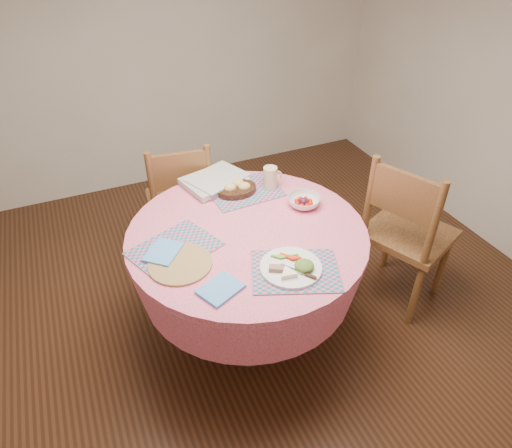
{
  "coord_description": "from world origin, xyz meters",
  "views": [
    {
      "loc": [
        -0.71,
        -1.72,
        2.16
      ],
      "look_at": [
        0.05,
        0.0,
        0.78
      ],
      "focal_mm": 32.0,
      "sensor_mm": 36.0,
      "label": 1
    }
  ],
  "objects_px": {
    "chair_back": "(181,200)",
    "dinner_plate": "(293,266)",
    "dining_table": "(248,260)",
    "chair_right": "(405,232)",
    "latte_mug": "(271,177)",
    "wicker_trivet": "(180,264)",
    "fruit_bowl": "(304,202)",
    "bread_bowl": "(237,188)"
  },
  "relations": [
    {
      "from": "chair_back",
      "to": "dinner_plate",
      "type": "xyz_separation_m",
      "value": [
        0.21,
        -1.17,
        0.29
      ]
    },
    {
      "from": "dining_table",
      "to": "chair_right",
      "type": "xyz_separation_m",
      "value": [
        0.96,
        -0.12,
        -0.03
      ]
    },
    {
      "from": "dining_table",
      "to": "latte_mug",
      "type": "distance_m",
      "value": 0.51
    },
    {
      "from": "wicker_trivet",
      "to": "fruit_bowl",
      "type": "height_order",
      "value": "fruit_bowl"
    },
    {
      "from": "chair_right",
      "to": "latte_mug",
      "type": "distance_m",
      "value": 0.86
    },
    {
      "from": "dining_table",
      "to": "dinner_plate",
      "type": "height_order",
      "value": "dinner_plate"
    },
    {
      "from": "wicker_trivet",
      "to": "latte_mug",
      "type": "distance_m",
      "value": 0.81
    },
    {
      "from": "chair_right",
      "to": "dinner_plate",
      "type": "xyz_separation_m",
      "value": [
        -0.89,
        -0.24,
        0.24
      ]
    },
    {
      "from": "wicker_trivet",
      "to": "fruit_bowl",
      "type": "bearing_deg",
      "value": 14.89
    },
    {
      "from": "bread_bowl",
      "to": "latte_mug",
      "type": "bearing_deg",
      "value": -7.15
    },
    {
      "from": "chair_right",
      "to": "dinner_plate",
      "type": "bearing_deg",
      "value": 81.74
    },
    {
      "from": "dining_table",
      "to": "latte_mug",
      "type": "height_order",
      "value": "latte_mug"
    },
    {
      "from": "chair_back",
      "to": "latte_mug",
      "type": "distance_m",
      "value": 0.73
    },
    {
      "from": "chair_right",
      "to": "bread_bowl",
      "type": "xyz_separation_m",
      "value": [
        -0.88,
        0.47,
        0.25
      ]
    },
    {
      "from": "chair_back",
      "to": "fruit_bowl",
      "type": "xyz_separation_m",
      "value": [
        0.51,
        -0.73,
        0.29
      ]
    },
    {
      "from": "chair_back",
      "to": "fruit_bowl",
      "type": "bearing_deg",
      "value": 132.98
    },
    {
      "from": "wicker_trivet",
      "to": "latte_mug",
      "type": "height_order",
      "value": "latte_mug"
    },
    {
      "from": "chair_back",
      "to": "wicker_trivet",
      "type": "bearing_deg",
      "value": 82.83
    },
    {
      "from": "dinner_plate",
      "to": "latte_mug",
      "type": "distance_m",
      "value": 0.72
    },
    {
      "from": "latte_mug",
      "to": "bread_bowl",
      "type": "bearing_deg",
      "value": 172.85
    },
    {
      "from": "bread_bowl",
      "to": "latte_mug",
      "type": "xyz_separation_m",
      "value": [
        0.2,
        -0.03,
        0.04
      ]
    },
    {
      "from": "wicker_trivet",
      "to": "bread_bowl",
      "type": "bearing_deg",
      "value": 44.83
    },
    {
      "from": "dining_table",
      "to": "dinner_plate",
      "type": "distance_m",
      "value": 0.42
    },
    {
      "from": "dinner_plate",
      "to": "fruit_bowl",
      "type": "xyz_separation_m",
      "value": [
        0.3,
        0.45,
        0.01
      ]
    },
    {
      "from": "chair_back",
      "to": "bread_bowl",
      "type": "distance_m",
      "value": 0.59
    },
    {
      "from": "dining_table",
      "to": "chair_right",
      "type": "relative_size",
      "value": 1.22
    },
    {
      "from": "chair_right",
      "to": "latte_mug",
      "type": "xyz_separation_m",
      "value": [
        -0.68,
        0.45,
        0.29
      ]
    },
    {
      "from": "chair_right",
      "to": "bread_bowl",
      "type": "distance_m",
      "value": 1.03
    },
    {
      "from": "chair_right",
      "to": "wicker_trivet",
      "type": "bearing_deg",
      "value": 66.52
    },
    {
      "from": "dinner_plate",
      "to": "bread_bowl",
      "type": "distance_m",
      "value": 0.71
    },
    {
      "from": "chair_right",
      "to": "chair_back",
      "type": "xyz_separation_m",
      "value": [
        -1.1,
        0.93,
        -0.04
      ]
    },
    {
      "from": "chair_back",
      "to": "dinner_plate",
      "type": "bearing_deg",
      "value": 108.11
    },
    {
      "from": "dinner_plate",
      "to": "bread_bowl",
      "type": "bearing_deg",
      "value": 89.0
    },
    {
      "from": "wicker_trivet",
      "to": "dinner_plate",
      "type": "bearing_deg",
      "value": -27.66
    },
    {
      "from": "wicker_trivet",
      "to": "bread_bowl",
      "type": "height_order",
      "value": "bread_bowl"
    },
    {
      "from": "chair_back",
      "to": "latte_mug",
      "type": "height_order",
      "value": "chair_back"
    },
    {
      "from": "dining_table",
      "to": "wicker_trivet",
      "type": "bearing_deg",
      "value": -163.51
    },
    {
      "from": "bread_bowl",
      "to": "latte_mug",
      "type": "relative_size",
      "value": 1.79
    },
    {
      "from": "wicker_trivet",
      "to": "latte_mug",
      "type": "xyz_separation_m",
      "value": [
        0.68,
        0.45,
        0.06
      ]
    },
    {
      "from": "wicker_trivet",
      "to": "bread_bowl",
      "type": "xyz_separation_m",
      "value": [
        0.48,
        0.47,
        0.03
      ]
    },
    {
      "from": "chair_right",
      "to": "fruit_bowl",
      "type": "distance_m",
      "value": 0.67
    },
    {
      "from": "dining_table",
      "to": "chair_back",
      "type": "xyz_separation_m",
      "value": [
        -0.14,
        0.82,
        -0.07
      ]
    }
  ]
}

